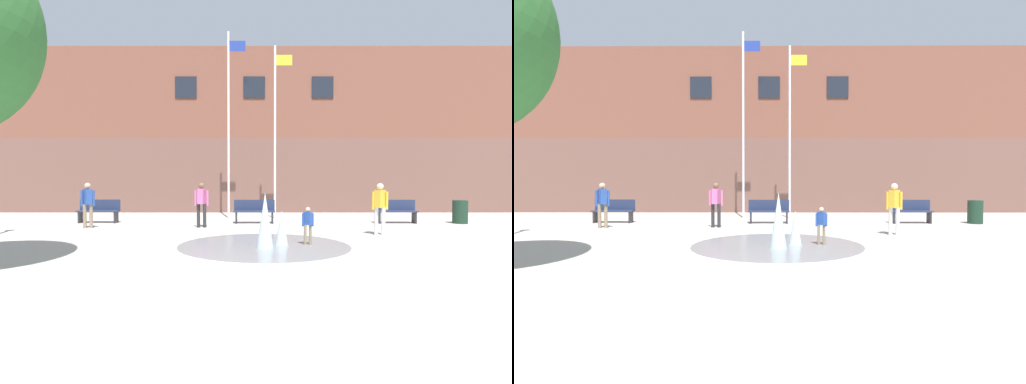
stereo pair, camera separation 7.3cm
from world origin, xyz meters
TOP-DOWN VIEW (x-y plane):
  - ground_plane at (0.00, 0.00)m, footprint 100.00×100.00m
  - library_building at (0.00, 18.11)m, footprint 36.00×6.05m
  - splash_fountain at (0.40, 4.59)m, footprint 4.43×4.43m
  - park_bench_far_left at (-6.12, 10.24)m, footprint 1.60×0.44m
  - park_bench_left_of_flagpoles at (0.03, 10.07)m, footprint 1.60×0.44m
  - park_bench_under_left_flagpole at (5.56, 10.10)m, footprint 1.60×0.44m
  - child_in_fountain at (1.44, 4.90)m, footprint 0.31×0.23m
  - adult_in_red at (-1.84, 8.67)m, footprint 0.50×0.37m
  - adult_near_bench at (-5.80, 8.46)m, footprint 0.50×0.39m
  - teen_by_trashcan at (3.90, 6.77)m, footprint 0.50×0.38m
  - flagpole_left at (-1.09, 12.15)m, footprint 0.80×0.10m
  - flagpole_right at (0.96, 12.15)m, footprint 0.80×0.10m
  - trash_can at (8.02, 9.98)m, footprint 0.56×0.56m

SIDE VIEW (x-z plane):
  - ground_plane at x=0.00m, z-range 0.00..0.00m
  - splash_fountain at x=0.40m, z-range -0.26..1.12m
  - trash_can at x=8.02m, z-range 0.00..0.90m
  - park_bench_far_left at x=-6.12m, z-range 0.02..0.93m
  - park_bench_left_of_flagpoles at x=0.03m, z-range 0.02..0.93m
  - park_bench_under_left_flagpole at x=5.56m, z-range 0.02..0.93m
  - child_in_fountain at x=1.44m, z-range 0.09..1.07m
  - adult_in_red at x=-1.84m, z-range 0.14..1.73m
  - adult_near_bench at x=-5.80m, z-range 0.14..1.73m
  - teen_by_trashcan at x=3.90m, z-range 0.14..1.73m
  - flagpole_right at x=0.96m, z-range 0.24..7.80m
  - library_building at x=0.00m, z-range 0.00..8.53m
  - flagpole_left at x=-1.09m, z-range 0.25..8.42m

